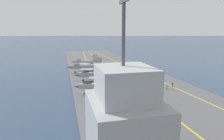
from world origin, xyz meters
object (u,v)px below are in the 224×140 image
crew_brown_vest (173,84)px  island_tower (125,121)px  parked_jet_nearest (101,86)px  crew_green_vest (167,86)px  parked_jet_fourth (86,62)px  crew_white_vest (117,73)px  parked_jet_second (95,74)px  parked_jet_third (87,67)px

crew_brown_vest → island_tower: island_tower is taller
crew_brown_vest → parked_jet_nearest: bearing=96.0°
island_tower → crew_green_vest: bearing=-37.8°
parked_jet_fourth → crew_white_vest: (-25.18, -10.59, -1.53)m
parked_jet_second → parked_jet_third: bearing=5.0°
crew_white_vest → crew_brown_vest: (-22.64, -13.23, -0.01)m
parked_jet_second → parked_jet_nearest: bearing=176.2°
crew_white_vest → crew_brown_vest: crew_white_vest is taller
parked_jet_fourth → island_tower: (-81.31, 3.70, 3.42)m
parked_jet_nearest → crew_green_vest: (0.12, -21.54, -1.57)m
crew_white_vest → crew_green_vest: 26.98m
parked_jet_second → crew_brown_vest: (-14.95, -23.85, -1.46)m
parked_jet_second → parked_jet_third: size_ratio=0.90×
parked_jet_nearest → parked_jet_third: size_ratio=0.92×
crew_green_vest → crew_brown_vest: (2.52, -3.49, -0.01)m
parked_jet_nearest → parked_jet_second: bearing=-3.8°
crew_white_vest → crew_brown_vest: size_ratio=1.01×
parked_jet_fourth → crew_green_vest: 54.31m
parked_jet_third → crew_green_vest: 40.32m
crew_green_vest → parked_jet_nearest: bearing=90.3°
parked_jet_nearest → crew_white_vest: bearing=-25.0°
crew_white_vest → parked_jet_third: bearing=54.1°
parked_jet_nearest → island_tower: (-30.86, 2.49, 3.37)m
parked_jet_third → parked_jet_nearest: bearing=-179.6°
parked_jet_second → parked_jet_fourth: bearing=-0.1°
parked_jet_second → crew_green_vest: (-17.48, -20.36, -1.45)m
parked_jet_nearest → crew_white_vest: (25.28, -11.80, -1.58)m
parked_jet_nearest → parked_jet_fourth: (50.46, -1.21, -0.06)m
parked_jet_third → crew_white_vest: parked_jet_third is taller
crew_white_vest → parked_jet_second: bearing=125.9°
parked_jet_fourth → island_tower: 81.47m
parked_jet_third → crew_brown_vest: (-31.36, -25.28, -1.71)m
parked_jet_third → parked_jet_second: bearing=-175.0°
parked_jet_second → parked_jet_fourth: (32.86, -0.03, 0.07)m
parked_jet_fourth → crew_brown_vest: (-47.81, -23.81, -1.53)m
parked_jet_second → island_tower: island_tower is taller
parked_jet_fourth → crew_brown_vest: parked_jet_fourth is taller
parked_jet_third → crew_white_vest: bearing=-125.9°
parked_jet_second → parked_jet_fourth: 32.86m
island_tower → parked_jet_third: bearing=-2.0°
crew_green_vest → parked_jet_second: bearing=49.4°
parked_jet_second → crew_green_vest: 26.87m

